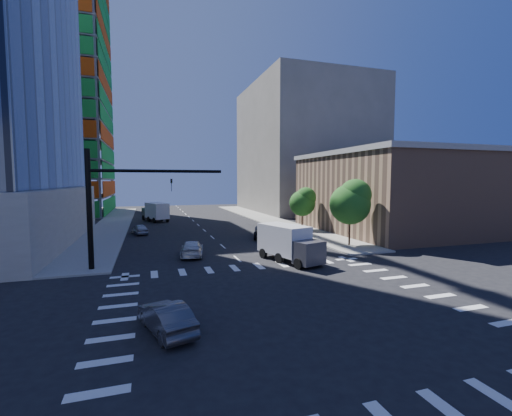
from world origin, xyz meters
name	(u,v)px	position (x,y,z in m)	size (l,w,h in m)	color
ground	(293,307)	(0.00, 0.00, 0.00)	(160.00, 160.00, 0.00)	black
road_markings	(293,307)	(0.00, 0.00, 0.01)	(20.00, 20.00, 0.01)	silver
sidewalk_ne	(266,219)	(12.50, 40.00, 0.07)	(5.00, 60.00, 0.15)	gray
sidewalk_nw	(113,224)	(-12.50, 40.00, 0.07)	(5.00, 60.00, 0.15)	gray
construction_building	(37,90)	(-27.41, 61.93, 24.61)	(25.16, 34.50, 70.60)	slate
commercial_building	(397,192)	(25.00, 22.00, 5.31)	(20.50, 22.50, 10.60)	#8D6952
bg_building_ne	(305,149)	(27.00, 55.00, 14.00)	(24.00, 30.00, 28.00)	#635F59
signal_mast_nw	(111,198)	(-10.00, 11.50, 5.49)	(10.20, 0.40, 9.00)	black
tree_south	(352,201)	(12.63, 13.90, 4.69)	(4.16, 4.16, 6.82)	#382316
tree_north	(303,201)	(12.93, 25.90, 3.99)	(3.54, 3.52, 5.78)	#382316
car_nb_far	(265,232)	(5.88, 21.51, 0.77)	(2.57, 5.57, 1.55)	black
car_sb_near	(192,249)	(-3.62, 14.33, 0.68)	(1.91, 4.70, 1.36)	silver
car_sb_mid	(139,229)	(-8.41, 29.02, 0.65)	(1.55, 3.84, 1.31)	#A5A7AD
car_sb_cross	(166,317)	(-6.67, -1.05, 0.68)	(1.44, 4.13, 1.36)	#49484D
box_truck_near	(291,246)	(4.00, 9.54, 1.34)	(4.03, 6.23, 3.02)	black
box_truck_far	(155,213)	(-6.24, 43.27, 1.37)	(4.45, 6.42, 3.10)	black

